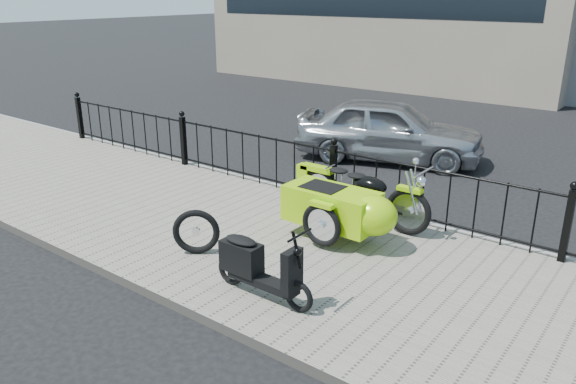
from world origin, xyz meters
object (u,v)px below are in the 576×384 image
Objects in this scene: sedan_car at (389,130)px; scooter at (256,266)px; motorcycle_sidecar at (348,206)px; spare_tire at (196,232)px.

scooter is at bearing 176.40° from sedan_car.
spare_tire is (-1.30, -1.63, -0.17)m from motorcycle_sidecar.
spare_tire is at bearing 165.78° from scooter.
motorcycle_sidecar is at bearing 90.37° from scooter.
scooter is 0.36× the size of sedan_car.
sedan_car is at bearing 92.39° from spare_tire.
scooter is (0.01, -1.97, -0.12)m from motorcycle_sidecar.
spare_tire is 0.16× the size of sedan_car.
motorcycle_sidecar is 4.43m from sedan_car.
scooter reaches higher than spare_tire.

